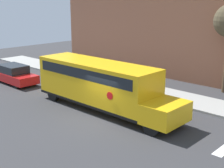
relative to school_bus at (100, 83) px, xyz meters
The scene contains 5 objects.
ground_plane 2.55m from the school_bus, 42.62° to the right, with size 60.00×60.00×0.00m, color #333335.
sidewalk_strip 5.66m from the school_bus, 75.29° to the left, with size 44.00×3.00×0.15m.
building_backdrop 12.44m from the school_bus, 83.32° to the left, with size 32.00×4.00×11.24m.
school_bus is the anchor object (origin of this frame).
parked_car 9.84m from the school_bus, behind, with size 4.51×1.83×1.55m.
Camera 1 is at (12.28, -12.10, 6.83)m, focal length 50.00 mm.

